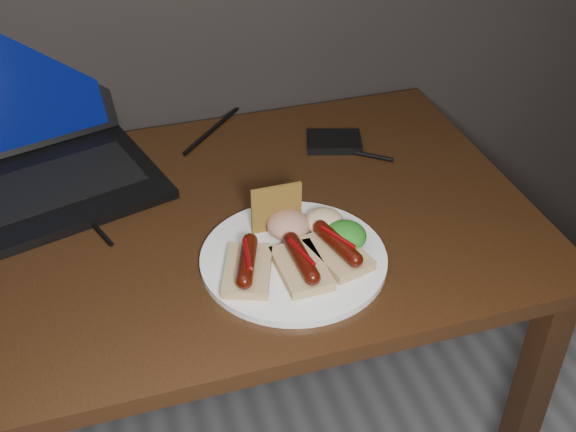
{
  "coord_description": "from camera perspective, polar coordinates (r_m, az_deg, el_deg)",
  "views": [
    {
      "loc": [
        -0.03,
        0.39,
        1.5
      ],
      "look_at": [
        0.24,
        1.26,
        0.82
      ],
      "focal_mm": 45.0,
      "sensor_mm": 36.0,
      "label": 1
    }
  ],
  "objects": [
    {
      "name": "bread_sausage_right",
      "position": [
        1.14,
        3.9,
        -2.62
      ],
      "size": [
        0.1,
        0.13,
        0.04
      ],
      "color": "#DBC881",
      "rests_on": "plate"
    },
    {
      "name": "bread_sausage_left",
      "position": [
        1.11,
        -3.22,
        -3.99
      ],
      "size": [
        0.1,
        0.13,
        0.04
      ],
      "color": "#DBC881",
      "rests_on": "plate"
    },
    {
      "name": "crispbread",
      "position": [
        1.18,
        -0.92,
        0.64
      ],
      "size": [
        0.09,
        0.01,
        0.08
      ],
      "primitive_type": "cube",
      "color": "olive",
      "rests_on": "plate"
    },
    {
      "name": "salsa_mound",
      "position": [
        1.18,
        0.02,
        -0.7
      ],
      "size": [
        0.07,
        0.07,
        0.04
      ],
      "primitive_type": "ellipsoid",
      "color": "maroon",
      "rests_on": "plate"
    },
    {
      "name": "desk",
      "position": [
        1.3,
        -12.0,
        -4.58
      ],
      "size": [
        1.4,
        0.7,
        0.75
      ],
      "color": "#351F0D",
      "rests_on": "ground"
    },
    {
      "name": "plate",
      "position": [
        1.15,
        0.44,
        -3.4
      ],
      "size": [
        0.36,
        0.36,
        0.01
      ],
      "primitive_type": "cylinder",
      "rotation": [
        0.0,
        0.0,
        0.24
      ],
      "color": "white",
      "rests_on": "desk"
    },
    {
      "name": "bread_sausage_center",
      "position": [
        1.11,
        1.07,
        -3.8
      ],
      "size": [
        0.07,
        0.12,
        0.04
      ],
      "color": "#DBC881",
      "rests_on": "plate"
    },
    {
      "name": "salad_greens",
      "position": [
        1.16,
        4.53,
        -1.56
      ],
      "size": [
        0.07,
        0.07,
        0.04
      ],
      "primitive_type": "ellipsoid",
      "color": "#155911",
      "rests_on": "plate"
    },
    {
      "name": "coleslaw_mound",
      "position": [
        1.19,
        2.88,
        -0.44
      ],
      "size": [
        0.06,
        0.06,
        0.04
      ],
      "primitive_type": "ellipsoid",
      "color": "beige",
      "rests_on": "plate"
    },
    {
      "name": "laptop",
      "position": [
        1.4,
        -19.81,
        4.43
      ],
      "size": [
        0.49,
        0.46,
        0.25
      ],
      "color": "black",
      "rests_on": "desk"
    },
    {
      "name": "desk_cables",
      "position": [
        1.37,
        -12.76,
        2.76
      ],
      "size": [
        0.98,
        0.41,
        0.01
      ],
      "color": "black",
      "rests_on": "desk"
    },
    {
      "name": "hard_drive",
      "position": [
        1.45,
        3.67,
        5.88
      ],
      "size": [
        0.12,
        0.1,
        0.02
      ],
      "primitive_type": "cube",
      "rotation": [
        0.0,
        0.0,
        -0.29
      ],
      "color": "black",
      "rests_on": "desk"
    }
  ]
}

